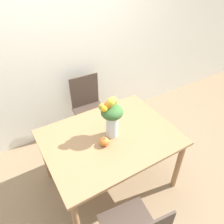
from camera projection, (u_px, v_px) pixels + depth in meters
name	position (u px, v px, depth m)	size (l,w,h in m)	color
ground_plane	(110.00, 180.00, 2.66)	(12.00, 12.00, 0.00)	#8E7556
wall_back	(60.00, 41.00, 2.63)	(8.00, 0.06, 2.70)	silver
dining_table	(110.00, 143.00, 2.26)	(1.33, 1.00, 0.73)	#9E754C
flower_vase	(112.00, 116.00, 2.09)	(0.23, 0.21, 0.45)	silver
pumpkin	(104.00, 142.00, 2.09)	(0.10, 0.10, 0.09)	orange
dining_chair_near_window	(89.00, 108.00, 3.00)	(0.44, 0.44, 0.92)	#47382D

